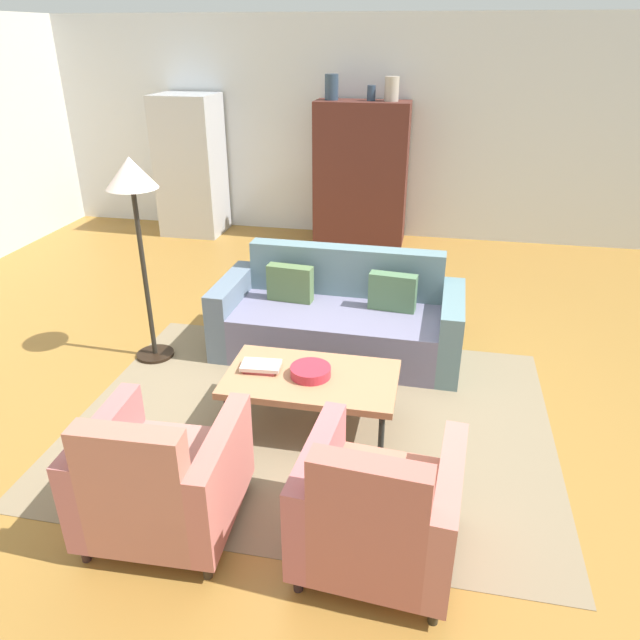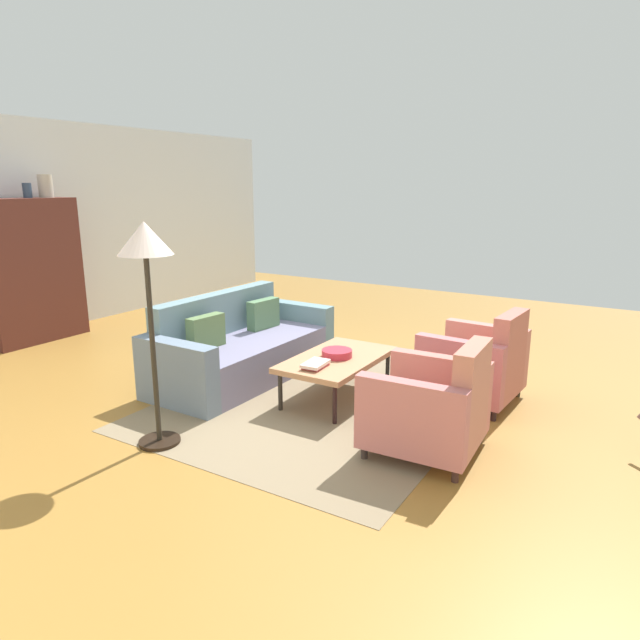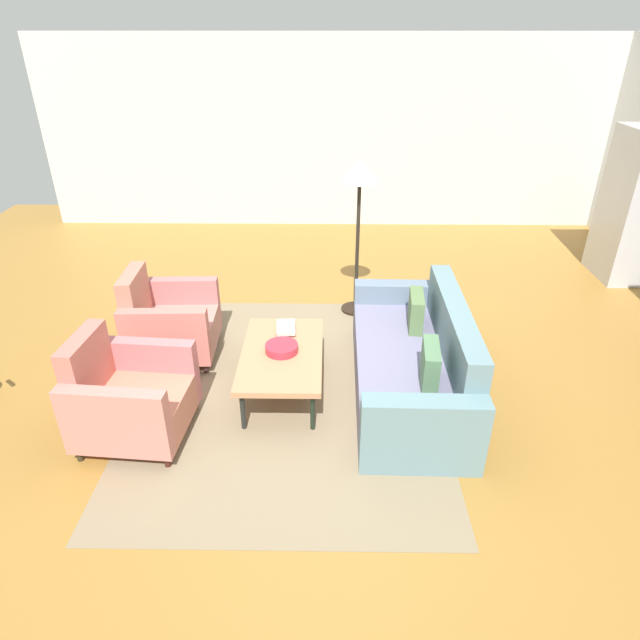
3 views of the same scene
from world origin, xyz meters
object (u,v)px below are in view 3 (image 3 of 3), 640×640
refrigerator (640,206)px  couch (418,364)px  armchair_left (167,323)px  armchair_right (126,398)px  book_stack (286,328)px  floor_lamp (360,185)px  fruit_bowl (282,348)px  coffee_table (282,355)px

refrigerator → couch: bearing=-49.6°
armchair_left → armchair_right: same height
couch → book_stack: couch is taller
couch → book_stack: size_ratio=7.35×
refrigerator → book_stack: bearing=-62.2°
armchair_left → floor_lamp: (-0.96, 1.88, 1.10)m
fruit_bowl → book_stack: (-0.36, 0.01, -0.01)m
armchair_left → refrigerator: refrigerator is taller
armchair_left → armchair_right: bearing=-2.3°
fruit_bowl → couch: bearing=89.7°
armchair_right → fruit_bowl: bearing=121.7°
armchair_left → refrigerator: 5.78m
armchair_right → fruit_bowl: size_ratio=3.09×
book_stack → armchair_right: bearing=-50.8°
armchair_left → floor_lamp: 2.38m
coffee_table → refrigerator: refrigerator is taller
fruit_bowl → refrigerator: 4.98m
couch → refrigerator: bearing=-48.5°
book_stack → armchair_left: bearing=-101.1°
refrigerator → armchair_right: bearing=-59.5°
book_stack → floor_lamp: bearing=149.5°
armchair_left → armchair_right: (1.19, 0.00, 0.00)m
armchair_right → book_stack: 1.52m
coffee_table → fruit_bowl: (-0.00, 0.00, 0.07)m
armchair_left → fruit_bowl: armchair_left is taller
armchair_left → fruit_bowl: size_ratio=3.09×
couch → coffee_table: (-0.00, -1.19, 0.08)m
couch → book_stack: (-0.37, -1.17, 0.14)m
armchair_left → fruit_bowl: 1.31m
armchair_right → book_stack: bearing=133.7°
coffee_table → couch: bearing=89.9°
coffee_table → armchair_right: size_ratio=1.36×
armchair_right → fruit_bowl: armchair_right is taller
book_stack → floor_lamp: size_ratio=0.17×
fruit_bowl → refrigerator: refrigerator is taller
coffee_table → armchair_left: armchair_left is taller
book_stack → refrigerator: (-2.22, 4.22, 0.50)m
armchair_left → refrigerator: (-1.99, 5.40, 0.58)m
fruit_bowl → floor_lamp: size_ratio=0.17×
armchair_left → book_stack: (0.23, 1.18, 0.09)m
coffee_table → refrigerator: bearing=121.5°
book_stack → coffee_table: bearing=-1.9°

